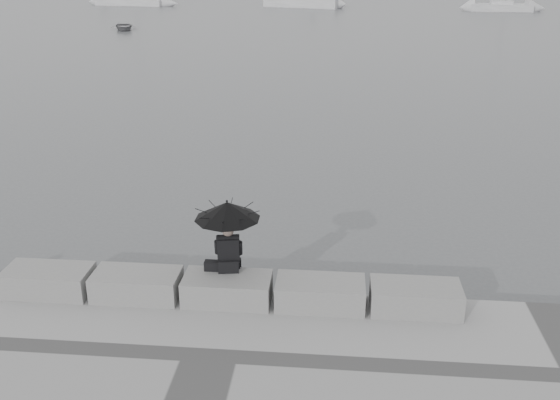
# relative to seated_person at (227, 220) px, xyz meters

# --- Properties ---
(ground) EXTENTS (360.00, 360.00, 0.00)m
(ground) POSITION_rel_seated_person_xyz_m (0.01, 0.16, -2.01)
(ground) COLOR #4E5154
(ground) RESTS_ON ground
(stone_block_far_left) EXTENTS (1.60, 0.80, 0.50)m
(stone_block_far_left) POSITION_rel_seated_person_xyz_m (-3.39, -0.29, -1.26)
(stone_block_far_left) COLOR slate
(stone_block_far_left) RESTS_ON promenade
(stone_block_left) EXTENTS (1.60, 0.80, 0.50)m
(stone_block_left) POSITION_rel_seated_person_xyz_m (-1.69, -0.29, -1.26)
(stone_block_left) COLOR slate
(stone_block_left) RESTS_ON promenade
(stone_block_centre) EXTENTS (1.60, 0.80, 0.50)m
(stone_block_centre) POSITION_rel_seated_person_xyz_m (0.01, -0.29, -1.26)
(stone_block_centre) COLOR slate
(stone_block_centre) RESTS_ON promenade
(stone_block_right) EXTENTS (1.60, 0.80, 0.50)m
(stone_block_right) POSITION_rel_seated_person_xyz_m (1.71, -0.29, -1.26)
(stone_block_right) COLOR slate
(stone_block_right) RESTS_ON promenade
(stone_block_far_right) EXTENTS (1.60, 0.80, 0.50)m
(stone_block_far_right) POSITION_rel_seated_person_xyz_m (3.41, -0.29, -1.26)
(stone_block_far_right) COLOR slate
(stone_block_far_right) RESTS_ON promenade
(seated_person) EXTENTS (1.20, 1.20, 1.39)m
(seated_person) POSITION_rel_seated_person_xyz_m (0.00, 0.00, 0.00)
(seated_person) COLOR black
(seated_person) RESTS_ON stone_block_centre
(bag) EXTENTS (0.28, 0.16, 0.18)m
(bag) POSITION_rel_seated_person_xyz_m (-0.31, -0.04, -0.92)
(bag) COLOR black
(bag) RESTS_ON stone_block_centre
(sailboat_left) EXTENTS (9.41, 4.01, 12.90)m
(sailboat_left) POSITION_rel_seated_person_xyz_m (-24.96, 71.61, -1.50)
(sailboat_left) COLOR silver
(sailboat_left) RESTS_ON ground
(sailboat_right) EXTENTS (7.03, 2.81, 12.90)m
(sailboat_right) POSITION_rel_seated_person_xyz_m (20.52, 67.56, -1.48)
(sailboat_right) COLOR silver
(sailboat_right) RESTS_ON ground
(motor_cruiser) EXTENTS (9.95, 5.75, 4.50)m
(motor_cruiser) POSITION_rel_seated_person_xyz_m (-2.78, 70.96, -1.12)
(motor_cruiser) COLOR silver
(motor_cruiser) RESTS_ON ground
(dinghy) EXTENTS (3.58, 2.62, 0.56)m
(dinghy) POSITION_rel_seated_person_xyz_m (-17.16, 45.27, -1.73)
(dinghy) COLOR gray
(dinghy) RESTS_ON ground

